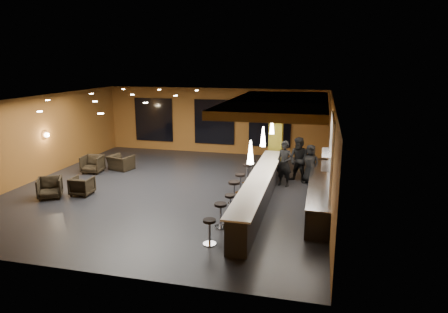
% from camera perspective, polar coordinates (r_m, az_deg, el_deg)
% --- Properties ---
extents(floor, '(12.00, 13.00, 0.10)m').
position_cam_1_polar(floor, '(15.98, -7.44, -4.72)').
color(floor, black).
rests_on(floor, ground).
extents(ceiling, '(12.00, 13.00, 0.10)m').
position_cam_1_polar(ceiling, '(15.24, -7.86, 8.24)').
color(ceiling, black).
extents(wall_back, '(12.00, 0.10, 3.50)m').
position_cam_1_polar(wall_back, '(21.64, -1.33, 5.14)').
color(wall_back, brown).
rests_on(wall_back, floor).
extents(wall_front, '(12.00, 0.10, 3.50)m').
position_cam_1_polar(wall_front, '(9.93, -21.53, -6.17)').
color(wall_front, brown).
rests_on(wall_front, floor).
extents(wall_left, '(0.10, 13.00, 3.50)m').
position_cam_1_polar(wall_left, '(18.57, -25.33, 2.40)').
color(wall_left, brown).
rests_on(wall_left, floor).
extents(wall_right, '(0.10, 13.00, 3.50)m').
position_cam_1_polar(wall_right, '(14.47, 15.28, 0.37)').
color(wall_right, brown).
rests_on(wall_right, floor).
extents(wood_soffit, '(3.60, 8.00, 0.28)m').
position_cam_1_polar(wood_soffit, '(15.27, 7.83, 7.54)').
color(wood_soffit, olive).
rests_on(wood_soffit, ceiling).
extents(window_left, '(2.20, 0.06, 2.40)m').
position_cam_1_polar(window_left, '(22.70, -10.00, 5.21)').
color(window_left, black).
rests_on(window_left, wall_back).
extents(window_center, '(2.20, 0.06, 2.40)m').
position_cam_1_polar(window_center, '(21.54, -1.40, 4.96)').
color(window_center, black).
rests_on(window_center, wall_back).
extents(window_right, '(2.20, 0.06, 2.40)m').
position_cam_1_polar(window_right, '(20.96, 6.56, 4.64)').
color(window_right, black).
rests_on(window_right, wall_back).
extents(tile_backsplash, '(0.06, 3.20, 2.40)m').
position_cam_1_polar(tile_backsplash, '(13.44, 15.04, 0.48)').
color(tile_backsplash, white).
rests_on(tile_backsplash, wall_right).
extents(bar_counter, '(0.60, 8.00, 1.00)m').
position_cam_1_polar(bar_counter, '(13.98, 5.13, -4.98)').
color(bar_counter, black).
rests_on(bar_counter, floor).
extents(bar_top, '(0.78, 8.10, 0.05)m').
position_cam_1_polar(bar_top, '(13.82, 5.17, -2.92)').
color(bar_top, white).
rests_on(bar_top, bar_counter).
extents(prep_counter, '(0.70, 6.00, 0.86)m').
position_cam_1_polar(prep_counter, '(14.34, 13.38, -5.12)').
color(prep_counter, black).
rests_on(prep_counter, floor).
extents(prep_top, '(0.72, 6.00, 0.03)m').
position_cam_1_polar(prep_top, '(14.20, 13.48, -3.38)').
color(prep_top, silver).
rests_on(prep_top, prep_counter).
extents(wall_shelf_lower, '(0.30, 1.50, 0.03)m').
position_cam_1_polar(wall_shelf_lower, '(13.34, 14.35, -1.35)').
color(wall_shelf_lower, silver).
rests_on(wall_shelf_lower, wall_right).
extents(wall_shelf_upper, '(0.30, 1.50, 0.03)m').
position_cam_1_polar(wall_shelf_upper, '(13.23, 14.46, 0.54)').
color(wall_shelf_upper, silver).
rests_on(wall_shelf_upper, wall_right).
extents(column, '(0.60, 0.60, 3.50)m').
position_cam_1_polar(column, '(18.10, 7.45, 3.34)').
color(column, olive).
rests_on(column, floor).
extents(wall_sconce, '(0.22, 0.22, 0.22)m').
position_cam_1_polar(wall_sconce, '(18.84, -24.00, 2.83)').
color(wall_sconce, '#FFE5B2').
rests_on(wall_sconce, wall_left).
extents(pendant_0, '(0.20, 0.20, 0.70)m').
position_cam_1_polar(pendant_0, '(11.57, 3.80, 0.62)').
color(pendant_0, white).
rests_on(pendant_0, wood_soffit).
extents(pendant_1, '(0.20, 0.20, 0.70)m').
position_cam_1_polar(pendant_1, '(13.99, 5.60, 2.86)').
color(pendant_1, white).
rests_on(pendant_1, wood_soffit).
extents(pendant_2, '(0.20, 0.20, 0.70)m').
position_cam_1_polar(pendant_2, '(16.43, 6.87, 4.44)').
color(pendant_2, white).
rests_on(pendant_2, wood_soffit).
extents(staff_a, '(0.78, 0.64, 1.84)m').
position_cam_1_polar(staff_a, '(16.08, 8.63, -1.03)').
color(staff_a, black).
rests_on(staff_a, floor).
extents(staff_b, '(1.13, 1.02, 1.89)m').
position_cam_1_polar(staff_b, '(16.68, 10.71, -0.50)').
color(staff_b, black).
rests_on(staff_b, floor).
extents(staff_c, '(0.88, 0.67, 1.60)m').
position_cam_1_polar(staff_c, '(16.71, 12.20, -1.05)').
color(staff_c, black).
rests_on(staff_c, floor).
extents(armchair_a, '(1.13, 1.14, 0.76)m').
position_cam_1_polar(armchair_a, '(16.02, -23.62, -4.11)').
color(armchair_a, black).
rests_on(armchair_a, floor).
extents(armchair_b, '(0.77, 0.79, 0.69)m').
position_cam_1_polar(armchair_b, '(15.93, -19.62, -3.98)').
color(armchair_b, black).
rests_on(armchair_b, floor).
extents(armchair_c, '(0.93, 0.96, 0.79)m').
position_cam_1_polar(armchair_c, '(18.87, -18.27, -1.04)').
color(armchair_c, black).
rests_on(armchair_c, floor).
extents(armchair_d, '(1.23, 1.14, 0.67)m').
position_cam_1_polar(armchair_d, '(19.02, -14.54, -0.85)').
color(armchair_d, black).
rests_on(armchair_d, floor).
extents(bar_stool_0, '(0.37, 0.37, 0.73)m').
position_cam_1_polar(bar_stool_0, '(11.08, -2.08, -10.23)').
color(bar_stool_0, silver).
rests_on(bar_stool_0, floor).
extents(bar_stool_1, '(0.39, 0.39, 0.78)m').
position_cam_1_polar(bar_stool_1, '(12.11, -0.50, -7.94)').
color(bar_stool_1, silver).
rests_on(bar_stool_1, floor).
extents(bar_stool_2, '(0.37, 0.37, 0.73)m').
position_cam_1_polar(bar_stool_2, '(12.98, 0.88, -6.57)').
color(bar_stool_2, silver).
rests_on(bar_stool_2, floor).
extents(bar_stool_3, '(0.42, 0.42, 0.83)m').
position_cam_1_polar(bar_stool_3, '(14.02, 1.43, -4.75)').
color(bar_stool_3, silver).
rests_on(bar_stool_3, floor).
extents(bar_stool_4, '(0.39, 0.39, 0.76)m').
position_cam_1_polar(bar_stool_4, '(15.14, 2.30, -3.51)').
color(bar_stool_4, silver).
rests_on(bar_stool_4, floor).
extents(bar_stool_5, '(0.42, 0.42, 0.83)m').
position_cam_1_polar(bar_stool_5, '(16.32, 3.36, -2.10)').
color(bar_stool_5, silver).
rests_on(bar_stool_5, floor).
extents(bar_stool_6, '(0.40, 0.40, 0.79)m').
position_cam_1_polar(bar_stool_6, '(17.21, 3.98, -1.37)').
color(bar_stool_6, silver).
rests_on(bar_stool_6, floor).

